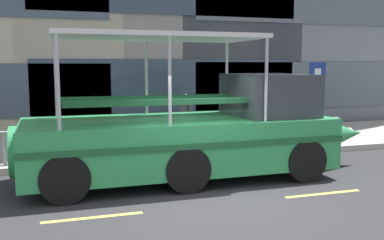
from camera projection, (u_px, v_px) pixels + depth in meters
The scene contains 9 objects.
ground_plane at pixel (205, 194), 9.37m from camera, with size 120.00×120.00×0.00m, color #2B2B2D.
sidewalk at pixel (149, 145), 14.65m from camera, with size 32.00×4.80×0.18m, color #99968E.
curb_edge at pixel (168, 160), 12.29m from camera, with size 32.00×0.18×0.18m, color #B2ADA3.
lane_centreline at pixel (218, 205), 8.68m from camera, with size 25.80×0.12×0.01m.
curb_guardrail at pixel (157, 135), 12.47m from camera, with size 12.04×0.09×0.87m.
parking_sign at pixel (316, 88), 14.63m from camera, with size 0.60×0.12×2.62m.
duck_tour_boat at pixel (199, 133), 10.72m from camera, with size 8.98×2.70×3.41m.
pedestrian_near_bow at pixel (252, 112), 14.08m from camera, with size 0.24×0.50×1.75m.
pedestrian_mid_left at pixel (186, 116), 13.49m from camera, with size 0.28×0.45×1.66m.
Camera 1 is at (-3.07, -8.57, 2.73)m, focal length 41.50 mm.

